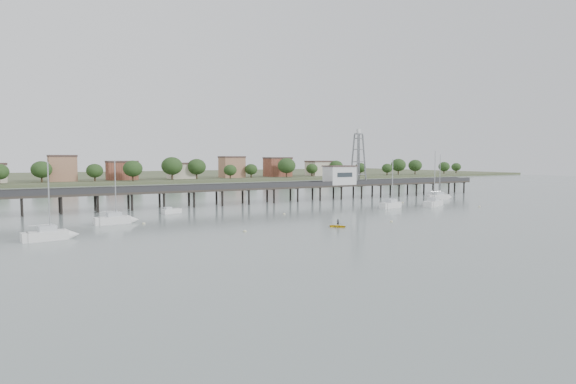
% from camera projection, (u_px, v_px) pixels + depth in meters
% --- Properties ---
extents(ground_plane, '(500.00, 500.00, 0.00)m').
position_uv_depth(ground_plane, '(442.00, 237.00, 69.03)').
color(ground_plane, slate).
rests_on(ground_plane, ground).
extents(pier, '(150.00, 5.00, 5.50)m').
position_uv_depth(pier, '(258.00, 188.00, 120.79)').
color(pier, '#2D2823').
rests_on(pier, ground).
extents(pier_building, '(8.40, 5.40, 5.30)m').
position_uv_depth(pier_building, '(339.00, 175.00, 132.91)').
color(pier_building, silver).
rests_on(pier_building, ground).
extents(lattice_tower, '(3.20, 3.20, 15.50)m').
position_uv_depth(lattice_tower, '(358.00, 159.00, 135.80)').
color(lattice_tower, slate).
rests_on(lattice_tower, ground).
extents(sailboat_b, '(7.07, 2.69, 11.55)m').
position_uv_depth(sailboat_b, '(120.00, 220.00, 83.66)').
color(sailboat_b, white).
rests_on(sailboat_b, ground).
extents(sailboat_e, '(8.00, 3.05, 12.95)m').
position_uv_depth(sailboat_e, '(442.00, 197.00, 132.85)').
color(sailboat_e, white).
rests_on(sailboat_e, ground).
extents(sailboat_a, '(7.03, 3.06, 11.39)m').
position_uv_depth(sailboat_a, '(55.00, 235.00, 67.17)').
color(sailboat_a, white).
rests_on(sailboat_a, ground).
extents(sailboat_c, '(7.25, 3.50, 11.65)m').
position_uv_depth(sailboat_c, '(394.00, 205.00, 110.26)').
color(sailboat_c, white).
rests_on(sailboat_c, ground).
extents(sailboat_d, '(8.66, 5.55, 13.82)m').
position_uv_depth(sailboat_d, '(436.00, 203.00, 115.04)').
color(sailboat_d, white).
rests_on(sailboat_d, ground).
extents(white_tender, '(4.17, 2.48, 1.52)m').
position_uv_depth(white_tender, '(171.00, 211.00, 98.94)').
color(white_tender, white).
rests_on(white_tender, ground).
extents(yellow_dinghy, '(1.91, 1.64, 2.75)m').
position_uv_depth(yellow_dinghy, '(338.00, 227.00, 79.24)').
color(yellow_dinghy, yellow).
rests_on(yellow_dinghy, ground).
extents(dinghy_occupant, '(0.75, 1.17, 0.26)m').
position_uv_depth(dinghy_occupant, '(338.00, 227.00, 79.24)').
color(dinghy_occupant, black).
rests_on(dinghy_occupant, ground).
extents(mooring_buoys, '(75.14, 27.06, 0.39)m').
position_uv_depth(mooring_buoys, '(338.00, 215.00, 95.57)').
color(mooring_buoys, beige).
rests_on(mooring_buoys, ground).
extents(far_shore, '(500.00, 170.00, 10.40)m').
position_uv_depth(far_shore, '(122.00, 176.00, 276.88)').
color(far_shore, '#475133').
rests_on(far_shore, ground).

